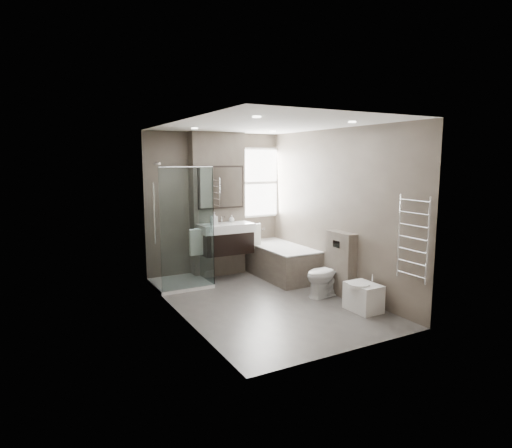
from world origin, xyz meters
TOP-DOWN VIEW (x-y plane):
  - room at (0.00, 0.00)m, footprint 2.70×3.90m
  - vanity_pier at (0.00, 1.77)m, footprint 1.00×0.25m
  - vanity at (0.00, 1.43)m, footprint 0.95×0.47m
  - mirror_cabinet at (0.00, 1.61)m, footprint 0.86×0.08m
  - towel_left at (-0.56, 1.40)m, footprint 0.24×0.06m
  - towel_right at (0.56, 1.40)m, footprint 0.24×0.06m
  - shower_enclosure at (-0.75, 1.35)m, footprint 0.90×0.90m
  - bathtub at (0.92, 1.10)m, footprint 0.75×1.60m
  - window at (0.90, 1.88)m, footprint 0.98×0.06m
  - toilet at (0.97, -0.19)m, footprint 0.74×0.50m
  - cistern_box at (1.21, -0.25)m, footprint 0.19×0.55m
  - bidet at (1.01, -0.99)m, footprint 0.42×0.49m
  - towel_radiator at (1.25, -1.60)m, footprint 0.03×0.49m
  - soap_bottle_a at (-0.22, 1.42)m, footprint 0.10×0.10m
  - soap_bottle_b at (0.17, 1.53)m, footprint 0.10×0.10m

SIDE VIEW (x-z plane):
  - bidet at x=1.01m, z-range -0.05..0.46m
  - bathtub at x=0.92m, z-range 0.03..0.60m
  - toilet at x=0.97m, z-range 0.00..0.70m
  - shower_enclosure at x=-0.75m, z-range -0.51..1.49m
  - cistern_box at x=1.21m, z-range 0.00..1.00m
  - towel_left at x=-0.56m, z-range 0.50..0.94m
  - towel_right at x=0.56m, z-range 0.50..0.94m
  - vanity at x=0.00m, z-range 0.41..1.07m
  - soap_bottle_b at x=0.17m, z-range 1.00..1.13m
  - soap_bottle_a at x=-0.22m, z-range 1.00..1.22m
  - towel_radiator at x=1.25m, z-range 0.57..1.67m
  - room at x=0.00m, z-range -0.05..2.65m
  - vanity_pier at x=0.00m, z-range 0.00..2.60m
  - mirror_cabinet at x=0.00m, z-range 1.25..2.01m
  - window at x=0.90m, z-range 1.01..2.34m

